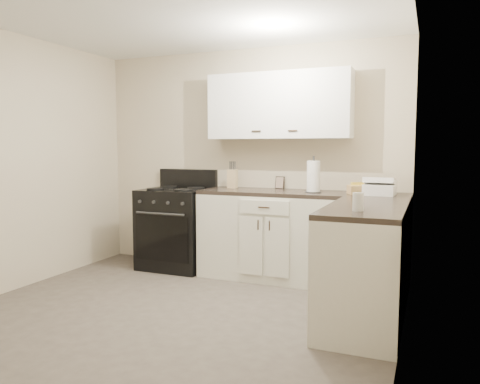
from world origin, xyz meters
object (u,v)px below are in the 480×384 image
at_px(stove, 177,228).
at_px(wicker_basket, 362,190).
at_px(knife_block, 233,179).
at_px(paper_towel, 313,177).
at_px(countertop_grill, 379,190).

distance_m(stove, wicker_basket, 2.15).
distance_m(knife_block, wicker_basket, 1.45).
bearing_deg(wicker_basket, stove, -179.57).
xyz_separation_m(paper_towel, countertop_grill, (0.65, -0.02, -0.11)).
relative_size(stove, wicker_basket, 3.56).
bearing_deg(stove, paper_towel, -0.10).
bearing_deg(paper_towel, countertop_grill, -1.94).
distance_m(paper_towel, countertop_grill, 0.66).
relative_size(paper_towel, countertop_grill, 1.13).
bearing_deg(countertop_grill, stove, -177.70).
xyz_separation_m(stove, paper_towel, (1.61, -0.00, 0.64)).
bearing_deg(stove, countertop_grill, -0.63).
distance_m(wicker_basket, countertop_grill, 0.18).
bearing_deg(wicker_basket, countertop_grill, -13.35).
height_order(knife_block, paper_towel, paper_towel).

